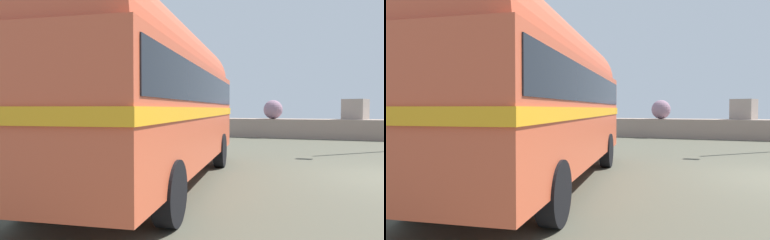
% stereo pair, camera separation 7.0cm
% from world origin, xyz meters
% --- Properties ---
extents(breakwater, '(31.36, 2.06, 2.43)m').
position_xyz_m(breakwater, '(-0.28, 11.82, 0.67)').
color(breakwater, gray).
rests_on(breakwater, ground).
extents(vintage_coach, '(3.44, 8.81, 3.70)m').
position_xyz_m(vintage_coach, '(-5.44, -2.34, 2.05)').
color(vintage_coach, black).
rests_on(vintage_coach, ground).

